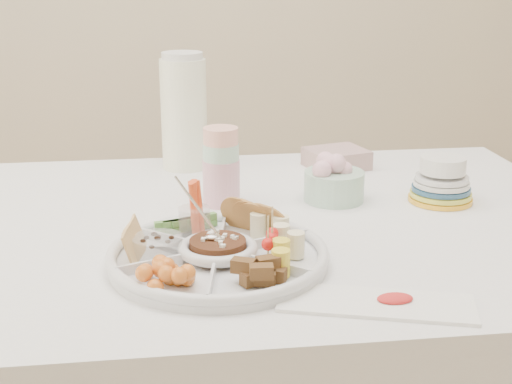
{
  "coord_description": "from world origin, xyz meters",
  "views": [
    {
      "loc": [
        -0.14,
        -1.36,
        1.26
      ],
      "look_at": [
        0.02,
        -0.12,
        0.86
      ],
      "focal_mm": 50.0,
      "sensor_mm": 36.0,
      "label": 1
    }
  ],
  "objects": [
    {
      "name": "cup_stack",
      "position": [
        -0.02,
        0.11,
        0.87
      ],
      "size": [
        0.1,
        0.1,
        0.22
      ],
      "primitive_type": "cylinder",
      "rotation": [
        0.0,
        0.0,
        -0.21
      ],
      "color": "white",
      "rests_on": "dining_table"
    },
    {
      "name": "carrot_cucumber",
      "position": [
        -0.1,
        -0.09,
        0.82
      ],
      "size": [
        0.15,
        0.15,
        0.11
      ],
      "primitive_type": null,
      "rotation": [
        0.0,
        0.0,
        0.36
      ],
      "color": "#FE5323",
      "rests_on": "party_tray"
    },
    {
      "name": "placemat",
      "position": [
        0.17,
        -0.4,
        0.76
      ],
      "size": [
        0.32,
        0.18,
        0.01
      ],
      "primitive_type": "cube",
      "rotation": [
        0.0,
        0.0,
        -0.29
      ],
      "color": "silver",
      "rests_on": "dining_table"
    },
    {
      "name": "party_tray",
      "position": [
        -0.06,
        -0.22,
        0.78
      ],
      "size": [
        0.49,
        0.49,
        0.04
      ],
      "primitive_type": "cylinder",
      "rotation": [
        0.0,
        0.0,
        0.36
      ],
      "color": "silver",
      "rests_on": "dining_table"
    },
    {
      "name": "bean_dip",
      "position": [
        -0.06,
        -0.22,
        0.79
      ],
      "size": [
        0.13,
        0.13,
        0.04
      ],
      "primitive_type": "cylinder",
      "rotation": [
        0.0,
        0.0,
        0.36
      ],
      "color": "#412417",
      "rests_on": "party_tray"
    },
    {
      "name": "thermos",
      "position": [
        -0.09,
        0.41,
        0.91
      ],
      "size": [
        0.14,
        0.14,
        0.3
      ],
      "primitive_type": "cylinder",
      "rotation": [
        0.0,
        0.0,
        -0.27
      ],
      "color": "white",
      "rests_on": "dining_table"
    },
    {
      "name": "tortillas",
      "position": [
        0.03,
        -0.11,
        0.8
      ],
      "size": [
        0.12,
        0.12,
        0.06
      ],
      "primitive_type": null,
      "rotation": [
        0.0,
        0.0,
        0.36
      ],
      "color": "#A36A48",
      "rests_on": "party_tray"
    },
    {
      "name": "banana_tomato",
      "position": [
        0.07,
        -0.24,
        0.82
      ],
      "size": [
        0.13,
        0.13,
        0.08
      ],
      "primitive_type": null,
      "rotation": [
        0.0,
        0.0,
        0.36
      ],
      "color": "#E4D97A",
      "rests_on": "party_tray"
    },
    {
      "name": "cherries",
      "position": [
        -0.14,
        -0.32,
        0.79
      ],
      "size": [
        0.16,
        0.16,
        0.05
      ],
      "primitive_type": null,
      "rotation": [
        0.0,
        0.0,
        0.36
      ],
      "color": "#F2A43E",
      "rests_on": "party_tray"
    },
    {
      "name": "dining_table",
      "position": [
        0.0,
        0.0,
        0.38
      ],
      "size": [
        1.52,
        1.02,
        0.76
      ],
      "primitive_type": "cube",
      "color": "white",
      "rests_on": "floor"
    },
    {
      "name": "flower_bowl",
      "position": [
        0.22,
        0.1,
        0.81
      ],
      "size": [
        0.15,
        0.15,
        0.1
      ],
      "primitive_type": "cylinder",
      "rotation": [
        0.0,
        0.0,
        -0.16
      ],
      "color": "silver",
      "rests_on": "dining_table"
    },
    {
      "name": "granola_chunks",
      "position": [
        -0.01,
        -0.34,
        0.79
      ],
      "size": [
        0.13,
        0.13,
        0.04
      ],
      "primitive_type": null,
      "rotation": [
        0.0,
        0.0,
        0.36
      ],
      "color": "#513623",
      "rests_on": "party_tray"
    },
    {
      "name": "pita_raisins",
      "position": [
        -0.19,
        -0.19,
        0.8
      ],
      "size": [
        0.16,
        0.16,
        0.07
      ],
      "primitive_type": null,
      "rotation": [
        0.0,
        0.0,
        0.36
      ],
      "color": "tan",
      "rests_on": "party_tray"
    },
    {
      "name": "plate_stack",
      "position": [
        0.46,
        0.06,
        0.8
      ],
      "size": [
        0.18,
        0.18,
        0.09
      ],
      "primitive_type": "cylinder",
      "rotation": [
        0.0,
        0.0,
        0.36
      ],
      "color": "#F7BC5D",
      "rests_on": "dining_table"
    },
    {
      "name": "napkin_stack",
      "position": [
        0.29,
        0.36,
        0.78
      ],
      "size": [
        0.17,
        0.16,
        0.05
      ],
      "primitive_type": "cube",
      "rotation": [
        0.0,
        0.0,
        0.28
      ],
      "color": "tan",
      "rests_on": "dining_table"
    }
  ]
}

